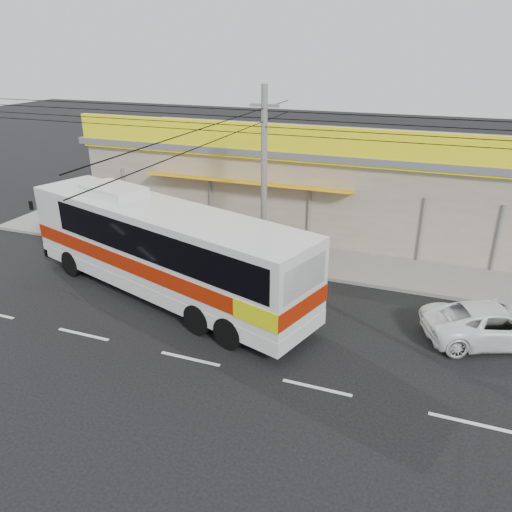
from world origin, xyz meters
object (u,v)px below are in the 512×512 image
(coach_bus, at_px, (166,246))
(motorbike_dark, at_px, (73,227))
(white_car, at_px, (495,324))
(utility_pole, at_px, (264,121))
(motorbike_red, at_px, (62,217))

(coach_bus, bearing_deg, motorbike_dark, 171.34)
(white_car, relative_size, utility_pole, 0.13)
(coach_bus, relative_size, motorbike_red, 6.07)
(coach_bus, relative_size, motorbike_dark, 8.51)
(white_car, bearing_deg, motorbike_red, 57.43)
(coach_bus, height_order, motorbike_red, coach_bus)
(motorbike_red, xyz_separation_m, utility_pole, (11.59, -1.39, 5.56))
(motorbike_dark, bearing_deg, coach_bus, -118.52)
(coach_bus, bearing_deg, motorbike_red, 170.39)
(white_car, height_order, utility_pole, utility_pole)
(white_car, distance_m, utility_pole, 10.67)
(coach_bus, distance_m, utility_pole, 5.94)
(motorbike_red, bearing_deg, motorbike_dark, -147.33)
(coach_bus, height_order, white_car, coach_bus)
(motorbike_red, height_order, white_car, motorbike_red)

